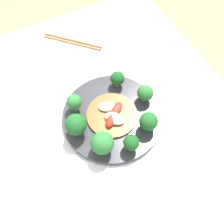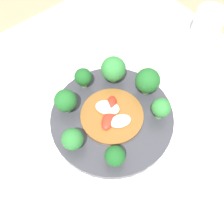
% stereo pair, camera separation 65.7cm
% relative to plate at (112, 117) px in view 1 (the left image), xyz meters
% --- Properties ---
extents(ground_plane, '(8.00, 8.00, 0.00)m').
position_rel_plate_xyz_m(ground_plane, '(0.03, 0.03, -0.77)').
color(ground_plane, '#9E8460').
extents(table, '(0.90, 0.80, 0.76)m').
position_rel_plate_xyz_m(table, '(0.03, 0.03, -0.39)').
color(table, silver).
rests_on(table, ground_plane).
extents(plate, '(0.28, 0.28, 0.02)m').
position_rel_plate_xyz_m(plate, '(0.00, 0.00, 0.00)').
color(plate, '#333338').
rests_on(plate, table).
extents(broccoli_northeast, '(0.04, 0.04, 0.06)m').
position_rel_plate_xyz_m(broccoli_northeast, '(0.07, 0.08, 0.05)').
color(broccoli_northeast, '#70A356').
rests_on(broccoli_northeast, plate).
extents(broccoli_southeast, '(0.04, 0.04, 0.05)m').
position_rel_plate_xyz_m(broccoli_southeast, '(0.09, -0.06, 0.04)').
color(broccoli_southeast, '#7AAD5B').
rests_on(broccoli_southeast, plate).
extents(broccoli_northwest, '(0.06, 0.06, 0.07)m').
position_rel_plate_xyz_m(broccoli_northwest, '(-0.08, 0.07, 0.05)').
color(broccoli_northwest, '#7AAD5B').
rests_on(broccoli_northwest, plate).
extents(broccoli_north, '(0.06, 0.06, 0.07)m').
position_rel_plate_xyz_m(broccoli_north, '(-0.00, 0.11, 0.05)').
color(broccoli_north, '#89B76B').
rests_on(broccoli_north, plate).
extents(broccoli_south, '(0.05, 0.05, 0.06)m').
position_rel_plate_xyz_m(broccoli_south, '(0.00, -0.11, 0.04)').
color(broccoli_south, '#7AAD5B').
rests_on(broccoli_south, plate).
extents(broccoli_southwest, '(0.05, 0.05, 0.06)m').
position_rel_plate_xyz_m(broccoli_southwest, '(-0.08, -0.07, 0.05)').
color(broccoli_southwest, '#89B76B').
rests_on(broccoli_southwest, plate).
extents(broccoli_west, '(0.04, 0.04, 0.06)m').
position_rel_plate_xyz_m(broccoli_west, '(-0.11, 0.00, 0.04)').
color(broccoli_west, '#7AAD5B').
rests_on(broccoli_west, plate).
extents(stirfry_center, '(0.14, 0.14, 0.02)m').
position_rel_plate_xyz_m(stirfry_center, '(-0.00, 0.00, 0.02)').
color(stirfry_center, brown).
rests_on(stirfry_center, plate).
extents(chopsticks, '(0.17, 0.16, 0.01)m').
position_rel_plate_xyz_m(chopsticks, '(0.33, -0.02, -0.00)').
color(chopsticks, '#AD7F4C').
rests_on(chopsticks, table).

